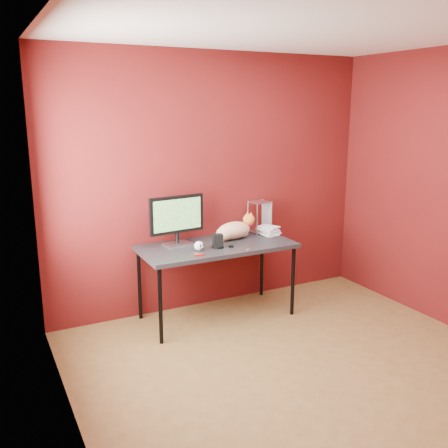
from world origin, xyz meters
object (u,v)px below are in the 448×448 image
desk (217,250)px  speaker (218,241)px  skull_mug (199,246)px  book_stack (264,188)px  cat (234,230)px  monitor (177,218)px

desk → speaker: 0.16m
skull_mug → speaker: (0.20, 0.01, 0.02)m
skull_mug → book_stack: size_ratio=0.10×
desk → book_stack: book_stack is taller
desk → cat: size_ratio=2.77×
desk → book_stack: size_ratio=1.48×
skull_mug → book_stack: (0.81, 0.20, 0.46)m
monitor → speaker: 0.45m
skull_mug → speaker: 0.20m
monitor → desk: bearing=-29.4°
desk → skull_mug: (-0.24, -0.11, 0.10)m
skull_mug → speaker: bearing=-19.2°
speaker → book_stack: 0.78m
monitor → speaker: bearing=-45.0°
cat → book_stack: book_stack is taller
monitor → book_stack: (0.93, -0.07, 0.24)m
desk → speaker: speaker is taller
speaker → book_stack: (0.61, 0.19, 0.45)m
monitor → cat: (0.60, -0.04, -0.18)m
monitor → skull_mug: monitor is taller
speaker → skull_mug: bearing=-160.1°
cat → book_stack: bearing=-11.5°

